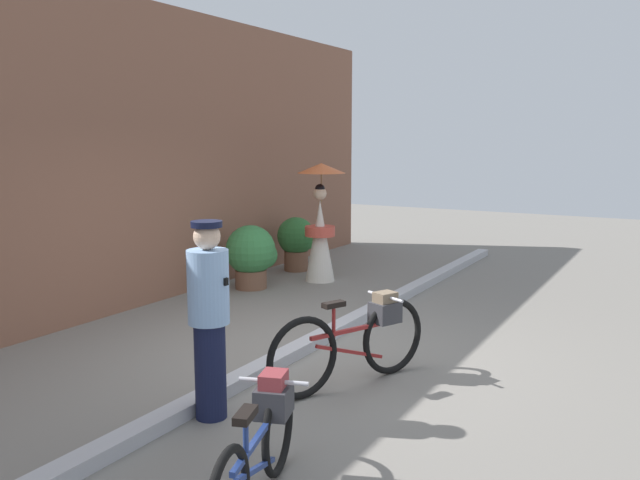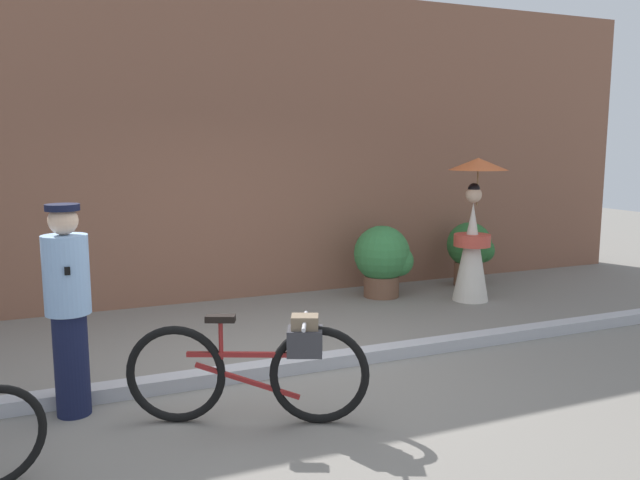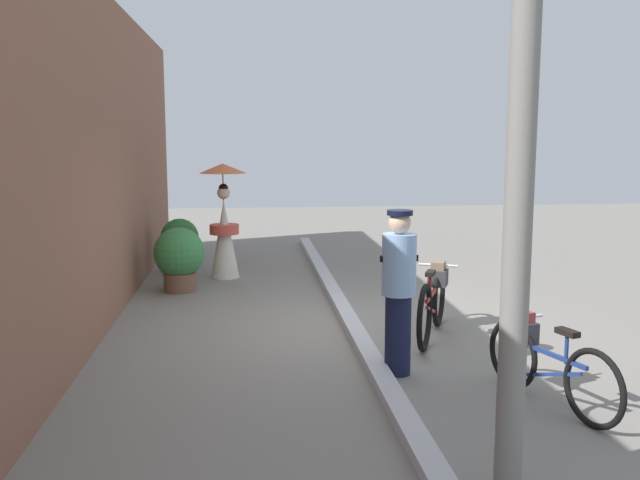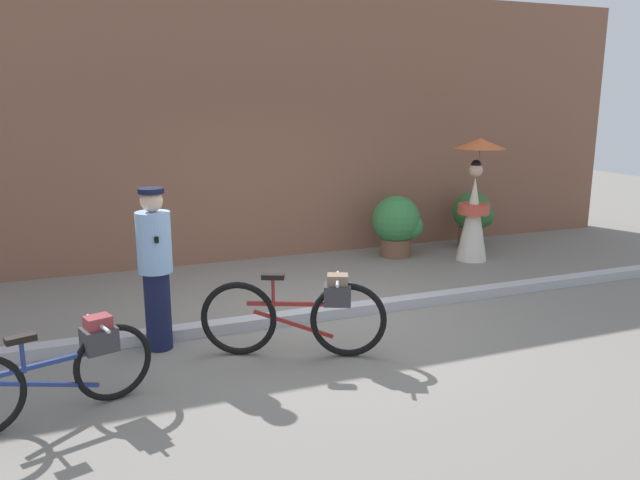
# 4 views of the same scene
# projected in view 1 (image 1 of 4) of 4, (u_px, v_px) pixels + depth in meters

# --- Properties ---
(ground_plane) EXTENTS (30.00, 30.00, 0.00)m
(ground_plane) POSITION_uv_depth(u_px,v_px,m) (301.00, 353.00, 7.13)
(ground_plane) COLOR gray
(building_wall) EXTENTS (14.00, 0.40, 4.15)m
(building_wall) POSITION_uv_depth(u_px,v_px,m) (88.00, 157.00, 8.37)
(building_wall) COLOR brown
(building_wall) RESTS_ON ground_plane
(sidewalk_curb) EXTENTS (14.00, 0.20, 0.12)m
(sidewalk_curb) POSITION_uv_depth(u_px,v_px,m) (301.00, 348.00, 7.12)
(sidewalk_curb) COLOR #B2B2B7
(sidewalk_curb) RESTS_ON ground_plane
(bicycle_near_officer) EXTENTS (1.62, 0.64, 0.77)m
(bicycle_near_officer) POSITION_uv_depth(u_px,v_px,m) (260.00, 444.00, 4.11)
(bicycle_near_officer) COLOR black
(bicycle_near_officer) RESTS_ON ground_plane
(bicycle_far_side) EXTENTS (1.71, 0.80, 0.84)m
(bicycle_far_side) POSITION_uv_depth(u_px,v_px,m) (356.00, 339.00, 6.17)
(bicycle_far_side) COLOR black
(bicycle_far_side) RESTS_ON ground_plane
(person_officer) EXTENTS (0.34, 0.38, 1.65)m
(person_officer) POSITION_uv_depth(u_px,v_px,m) (209.00, 315.00, 5.35)
(person_officer) COLOR #141938
(person_officer) RESTS_ON ground_plane
(person_with_parasol) EXTENTS (0.78, 0.78, 1.92)m
(person_with_parasol) POSITION_uv_depth(u_px,v_px,m) (320.00, 223.00, 10.63)
(person_with_parasol) COLOR silver
(person_with_parasol) RESTS_ON ground_plane
(potted_plant_by_door) EXTENTS (0.68, 0.66, 0.95)m
(potted_plant_by_door) POSITION_uv_depth(u_px,v_px,m) (297.00, 240.00, 11.55)
(potted_plant_by_door) COLOR brown
(potted_plant_by_door) RESTS_ON ground_plane
(potted_plant_small) EXTENTS (0.79, 0.77, 0.99)m
(potted_plant_small) POSITION_uv_depth(u_px,v_px,m) (252.00, 254.00, 10.16)
(potted_plant_small) COLOR brown
(potted_plant_small) RESTS_ON ground_plane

